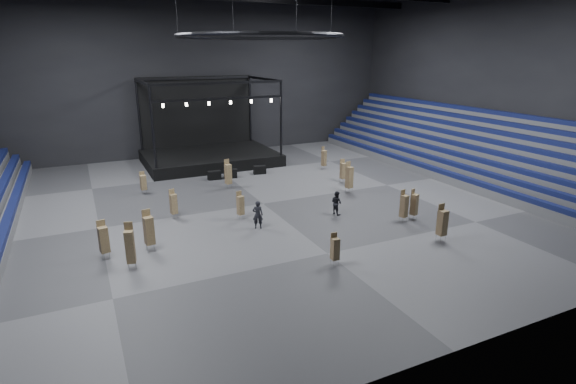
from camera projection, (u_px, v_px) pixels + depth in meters
name	position (u px, v px, depth m)	size (l,w,h in m)	color
floor	(263.00, 204.00, 36.79)	(50.00, 50.00, 0.00)	#48484B
wall_back	(193.00, 78.00, 52.20)	(50.00, 0.20, 18.00)	black
wall_front	(482.00, 138.00, 15.98)	(50.00, 0.20, 18.00)	black
wall_right	(496.00, 82.00, 44.28)	(0.20, 42.00, 18.00)	black
bleachers_right	(472.00, 156.00, 45.62)	(7.20, 40.00, 6.40)	#525355
stage	(208.00, 149.00, 50.36)	(14.00, 10.00, 9.20)	black
truss_ring	(260.00, 36.00, 32.89)	(12.30, 12.30, 5.15)	black
flight_case_left	(214.00, 175.00, 43.65)	(1.27, 0.63, 0.84)	black
flight_case_mid	(230.00, 173.00, 44.25)	(1.30, 0.65, 0.87)	black
flight_case_right	(260.00, 170.00, 45.67)	(1.24, 0.62, 0.83)	black
chair_stack_0	(130.00, 246.00, 25.38)	(0.59, 0.59, 2.82)	silver
chair_stack_1	(104.00, 239.00, 26.70)	(0.61, 0.61, 2.42)	silver
chair_stack_2	(143.00, 182.00, 39.02)	(0.52, 0.52, 2.00)	silver
chair_stack_3	(442.00, 222.00, 29.20)	(0.54, 0.54, 2.54)	silver
chair_stack_4	(149.00, 230.00, 27.75)	(0.64, 0.64, 2.68)	silver
chair_stack_5	(173.00, 203.00, 33.27)	(0.53, 0.53, 2.24)	silver
chair_stack_6	(228.00, 174.00, 40.61)	(0.59, 0.59, 2.66)	silver
chair_stack_7	(335.00, 248.00, 25.98)	(0.43, 0.43, 1.98)	silver
chair_stack_8	(349.00, 177.00, 39.33)	(0.60, 0.60, 2.78)	silver
chair_stack_9	(324.00, 158.00, 47.28)	(0.52, 0.52, 2.41)	silver
chair_stack_10	(404.00, 206.00, 32.56)	(0.54, 0.54, 2.43)	silver
chair_stack_11	(343.00, 170.00, 42.35)	(0.50, 0.50, 2.27)	silver
chair_stack_12	(240.00, 205.00, 33.10)	(0.51, 0.51, 2.14)	silver
chair_stack_13	(414.00, 204.00, 33.03)	(0.58, 0.58, 2.34)	silver
man_center	(258.00, 215.00, 31.42)	(0.74, 0.48, 2.02)	black
crew_member	(336.00, 203.00, 34.19)	(0.89, 0.69, 1.83)	black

